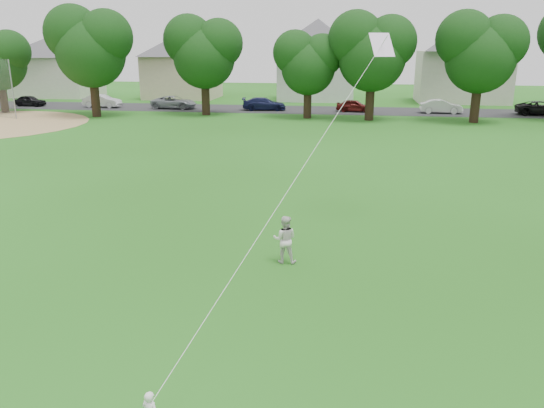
# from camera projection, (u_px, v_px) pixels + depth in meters

# --- Properties ---
(ground) EXTENTS (160.00, 160.00, 0.00)m
(ground) POSITION_uv_depth(u_px,v_px,m) (161.00, 320.00, 12.20)
(ground) COLOR #1F5313
(ground) RESTS_ON ground
(street) EXTENTS (90.00, 7.00, 0.01)m
(street) POSITION_uv_depth(u_px,v_px,m) (309.00, 110.00, 51.98)
(street) COLOR #2D2D30
(street) RESTS_ON ground
(older_boy) EXTENTS (0.70, 0.56, 1.41)m
(older_boy) POSITION_uv_depth(u_px,v_px,m) (285.00, 239.00, 15.25)
(older_boy) COLOR silver
(older_boy) RESTS_ON ground
(kite) EXTENTS (2.46, 6.37, 13.60)m
(kite) POSITION_uv_depth(u_px,v_px,m) (307.00, 161.00, 12.90)
(kite) COLOR white
(kite) RESTS_ON ground
(tree_row) EXTENTS (82.24, 9.70, 9.80)m
(tree_row) POSITION_uv_depth(u_px,v_px,m) (319.00, 46.00, 44.34)
(tree_row) COLOR black
(tree_row) RESTS_ON ground
(parked_cars) EXTENTS (61.82, 2.32, 1.28)m
(parked_cars) POSITION_uv_depth(u_px,v_px,m) (333.00, 105.00, 50.52)
(parked_cars) COLOR black
(parked_cars) RESTS_ON ground
(house_row) EXTENTS (76.61, 13.70, 10.55)m
(house_row) POSITION_uv_depth(u_px,v_px,m) (330.00, 55.00, 59.81)
(house_row) COLOR beige
(house_row) RESTS_ON ground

